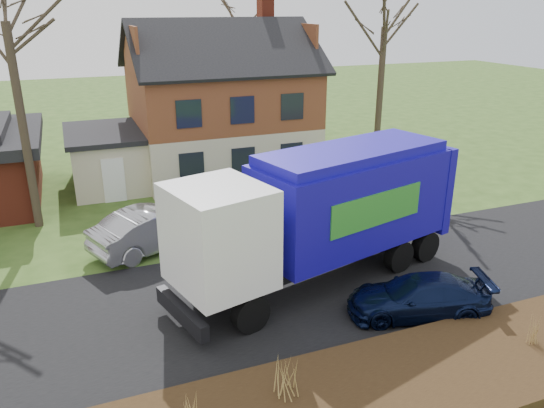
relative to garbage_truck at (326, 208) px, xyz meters
name	(u,v)px	position (x,y,z in m)	size (l,w,h in m)	color
ground	(286,292)	(-1.57, -0.42, -2.53)	(120.00, 120.00, 0.00)	#2E4B19
road	(286,292)	(-1.57, -0.42, -2.52)	(80.00, 7.00, 0.02)	black
mulch_verge	(373,393)	(-1.57, -5.72, -2.38)	(80.00, 3.50, 0.30)	black
main_house	(212,98)	(-0.08, 13.49, 1.50)	(12.95, 8.95, 9.26)	beige
garbage_truck	(326,208)	(0.00, 0.00, 0.00)	(10.61, 5.26, 4.39)	black
silver_sedan	(156,228)	(-4.84, 4.48, -1.71)	(1.73, 4.97, 1.64)	#97989E
navy_wagon	(418,297)	(1.58, -3.07, -1.92)	(1.70, 4.19, 1.21)	black
tree_front_east	(386,1)	(8.81, 10.98, 6.35)	(3.93, 3.93, 10.93)	#3B3023
tree_back	(237,1)	(3.68, 20.46, 6.41)	(3.39, 3.39, 10.73)	#3E3025
grass_clump_mid	(286,376)	(-3.55, -5.18, -1.71)	(0.37, 0.31, 1.04)	#A78A49
grass_clump_east	(536,330)	(3.36, -5.74, -1.84)	(0.31, 0.26, 0.79)	olive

